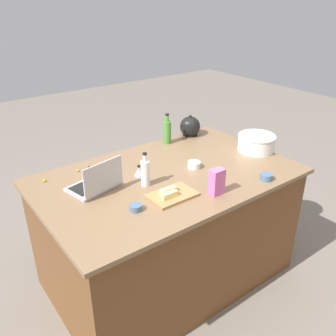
# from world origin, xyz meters

# --- Properties ---
(ground_plane) EXTENTS (12.00, 12.00, 0.00)m
(ground_plane) POSITION_xyz_m (0.00, 0.00, 0.00)
(ground_plane) COLOR slate
(island_counter) EXTENTS (1.79, 1.13, 0.90)m
(island_counter) POSITION_xyz_m (0.00, 0.00, 0.45)
(island_counter) COLOR brown
(island_counter) RESTS_ON ground
(laptop) EXTENTS (0.35, 0.29, 0.22)m
(laptop) POSITION_xyz_m (0.49, -0.11, 0.95)
(laptop) COLOR #B7B7BC
(laptop) RESTS_ON island_counter
(mixing_bowl_large) EXTENTS (0.30, 0.30, 0.13)m
(mixing_bowl_large) POSITION_xyz_m (-0.82, 0.08, 0.97)
(mixing_bowl_large) COLOR white
(mixing_bowl_large) RESTS_ON island_counter
(bottle_olive) EXTENTS (0.07, 0.07, 0.25)m
(bottle_olive) POSITION_xyz_m (-0.34, -0.47, 1.00)
(bottle_olive) COLOR #4C8C38
(bottle_olive) RESTS_ON island_counter
(bottle_vinegar) EXTENTS (0.06, 0.06, 0.23)m
(bottle_vinegar) POSITION_xyz_m (0.21, 0.03, 0.99)
(bottle_vinegar) COLOR white
(bottle_vinegar) RESTS_ON island_counter
(kettle) EXTENTS (0.21, 0.18, 0.20)m
(kettle) POSITION_xyz_m (-0.61, -0.49, 0.98)
(kettle) COLOR black
(kettle) RESTS_ON island_counter
(cutting_board) EXTENTS (0.29, 0.20, 0.02)m
(cutting_board) POSITION_xyz_m (0.16, 0.26, 0.91)
(cutting_board) COLOR #AD7F4C
(cutting_board) RESTS_ON island_counter
(butter_stick_left) EXTENTS (0.11, 0.04, 0.04)m
(butter_stick_left) POSITION_xyz_m (0.17, 0.23, 0.94)
(butter_stick_left) COLOR #F4E58C
(butter_stick_left) RESTS_ON cutting_board
(butter_stick_right) EXTENTS (0.11, 0.04, 0.04)m
(butter_stick_right) POSITION_xyz_m (0.20, 0.28, 0.94)
(butter_stick_right) COLOR #F4E58C
(butter_stick_right) RESTS_ON cutting_board
(ramekin_small) EXTENTS (0.08, 0.08, 0.04)m
(ramekin_small) POSITION_xyz_m (-0.49, 0.46, 0.92)
(ramekin_small) COLOR slate
(ramekin_small) RESTS_ON island_counter
(ramekin_medium) EXTENTS (0.09, 0.09, 0.05)m
(ramekin_medium) POSITION_xyz_m (-0.21, 0.03, 0.92)
(ramekin_medium) COLOR white
(ramekin_medium) RESTS_ON island_counter
(ramekin_wide) EXTENTS (0.07, 0.07, 0.04)m
(ramekin_wide) POSITION_xyz_m (0.42, 0.25, 0.92)
(ramekin_wide) COLOR slate
(ramekin_wide) RESTS_ON island_counter
(kitchen_timer) EXTENTS (0.07, 0.07, 0.08)m
(kitchen_timer) POSITION_xyz_m (0.17, -0.11, 0.94)
(kitchen_timer) COLOR #B2B2B7
(kitchen_timer) RESTS_ON island_counter
(candy_bag) EXTENTS (0.09, 0.06, 0.17)m
(candy_bag) POSITION_xyz_m (-0.08, 0.39, 0.99)
(candy_bag) COLOR pink
(candy_bag) RESTS_ON island_counter
(candy_0) EXTENTS (0.02, 0.02, 0.02)m
(candy_0) POSITION_xyz_m (0.73, -0.41, 0.91)
(candy_0) COLOR yellow
(candy_0) RESTS_ON island_counter
(candy_1) EXTENTS (0.02, 0.02, 0.02)m
(candy_1) POSITION_xyz_m (0.39, -0.44, 0.91)
(candy_1) COLOR #CC3399
(candy_1) RESTS_ON island_counter
(candy_2) EXTENTS (0.02, 0.02, 0.02)m
(candy_2) POSITION_xyz_m (0.49, -0.42, 0.91)
(candy_2) COLOR yellow
(candy_2) RESTS_ON island_counter
(candy_3) EXTENTS (0.01, 0.01, 0.01)m
(candy_3) POSITION_xyz_m (0.54, -0.12, 0.91)
(candy_3) COLOR orange
(candy_3) RESTS_ON island_counter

